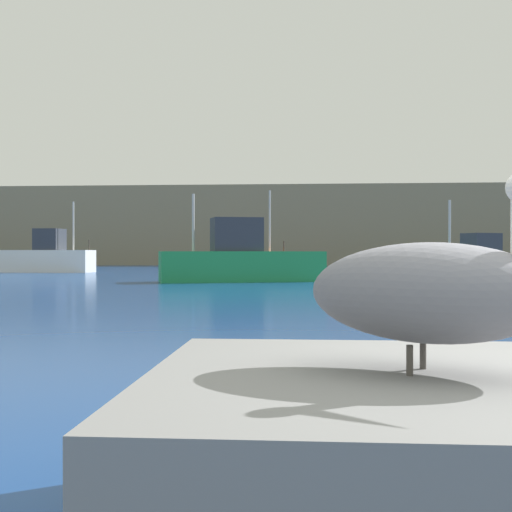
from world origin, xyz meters
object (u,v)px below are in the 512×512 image
fishing_boat_orange (246,259)px  pelican (431,291)px  mooring_buoy (478,294)px  fishing_boat_white (48,257)px  fishing_boat_teal (478,264)px  fishing_boat_green (241,260)px

fishing_boat_orange → pelican: bearing=-76.3°
mooring_buoy → fishing_boat_white: bearing=127.0°
fishing_boat_white → mooring_buoy: bearing=-49.9°
pelican → fishing_boat_teal: 31.81m
pelican → fishing_boat_white: 44.61m
fishing_boat_white → mooring_buoy: fishing_boat_white is taller
fishing_boat_white → fishing_boat_orange: bearing=2.6°
pelican → fishing_boat_green: bearing=123.7°
fishing_boat_teal → fishing_boat_white: fishing_boat_white is taller
fishing_boat_teal → mooring_buoy: fishing_boat_teal is taller
fishing_boat_white → fishing_boat_green: size_ratio=0.80×
fishing_boat_teal → fishing_boat_white: bearing=-49.5°
fishing_boat_orange → fishing_boat_teal: bearing=-31.3°
fishing_boat_green → mooring_buoy: fishing_boat_green is taller
fishing_boat_orange → fishing_boat_green: 13.32m
fishing_boat_orange → fishing_boat_teal: size_ratio=0.91×
pelican → fishing_boat_teal: size_ratio=0.24×
fishing_boat_orange → mooring_buoy: 29.12m
fishing_boat_white → mooring_buoy: 35.28m
fishing_boat_white → pelican: bearing=-63.4°
pelican → fishing_boat_white: size_ratio=0.23×
fishing_boat_teal → mooring_buoy: size_ratio=7.82×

